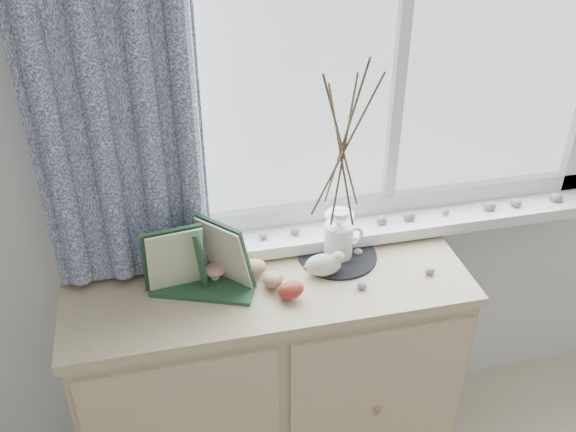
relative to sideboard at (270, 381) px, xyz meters
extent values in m
cube|color=silver|center=(0.15, 0.25, 0.87)|extent=(4.00, 0.04, 2.60)
cube|color=white|center=(0.45, 0.17, 0.45)|extent=(1.45, 0.16, 0.04)
cube|color=tan|center=(0.00, 0.01, -0.02)|extent=(1.17, 0.43, 0.81)
cube|color=tan|center=(0.00, 0.01, 0.41)|extent=(1.20, 0.45, 0.03)
cube|color=tan|center=(0.29, -0.22, -0.02)|extent=(0.55, 0.01, 0.75)
cylinder|color=silver|center=(-0.21, 0.11, 0.45)|extent=(0.03, 0.03, 0.06)
ellipsoid|color=#B01005|center=(-0.21, 0.11, 0.48)|extent=(0.09, 0.09, 0.05)
cylinder|color=silver|center=(-0.15, 0.04, 0.44)|extent=(0.03, 0.03, 0.04)
ellipsoid|color=#B01005|center=(-0.15, 0.04, 0.47)|extent=(0.06, 0.06, 0.03)
ellipsoid|color=#A3765A|center=(0.01, -0.03, 0.45)|extent=(0.06, 0.05, 0.08)
ellipsoid|color=#A3765A|center=(-0.03, 0.04, 0.45)|extent=(0.06, 0.05, 0.08)
ellipsoid|color=maroon|center=(0.05, -0.09, 0.45)|extent=(0.06, 0.05, 0.08)
cylinder|color=black|center=(0.24, 0.07, 0.43)|extent=(0.25, 0.25, 0.01)
cylinder|color=white|center=(0.24, 0.07, 0.49)|extent=(0.11, 0.11, 0.11)
cone|color=white|center=(0.24, 0.07, 0.56)|extent=(0.09, 0.09, 0.04)
cylinder|color=white|center=(0.24, 0.07, 0.58)|extent=(0.06, 0.06, 0.03)
torus|color=white|center=(0.29, 0.07, 0.49)|extent=(0.07, 0.03, 0.07)
ellipsoid|color=gray|center=(0.26, -0.09, 0.43)|extent=(0.03, 0.03, 0.02)
ellipsoid|color=gray|center=(0.30, 0.07, 0.43)|extent=(0.03, 0.03, 0.02)
ellipsoid|color=gray|center=(0.48, -0.07, 0.43)|extent=(0.03, 0.03, 0.02)
camera|label=1|loc=(-0.28, -1.47, 1.61)|focal=40.00mm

